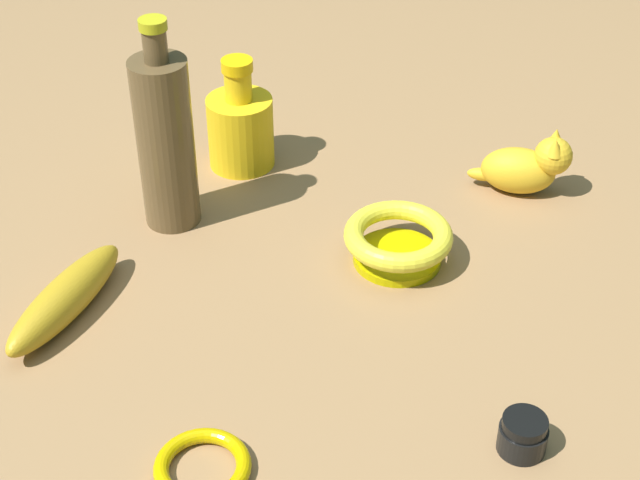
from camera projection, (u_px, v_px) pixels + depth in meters
name	position (u px, v px, depth m)	size (l,w,h in m)	color
ground	(320.00, 295.00, 1.10)	(2.00, 2.00, 0.00)	#936D47
bottle_short	(240.00, 127.00, 1.29)	(0.09, 0.09, 0.15)	yellow
nail_polish_jar	(523.00, 434.00, 0.91)	(0.05, 0.05, 0.04)	black
bangle	(203.00, 467.00, 0.89)	(0.09, 0.09, 0.01)	#C29F04
bowl	(398.00, 240.00, 1.13)	(0.13, 0.13, 0.05)	#B8AC04
bottle_tall	(165.00, 140.00, 1.15)	(0.07, 0.07, 0.27)	brown
cat_figurine	(527.00, 166.00, 1.25)	(0.06, 0.13, 0.09)	gold
banana	(65.00, 298.00, 1.06)	(0.20, 0.05, 0.05)	#B68D1C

